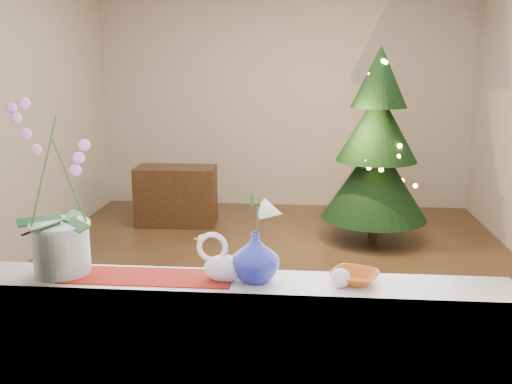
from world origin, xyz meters
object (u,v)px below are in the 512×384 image
amber_dish (355,278)px  blue_vase (255,253)px  side_table (176,196)px  swan (224,258)px  paperweight (341,278)px  orchid_pot (57,189)px  xmas_tree (377,145)px

amber_dish → blue_vase: bearing=-178.7°
blue_vase → side_table: 4.12m
swan → amber_dish: size_ratio=1.42×
amber_dish → paperweight: bearing=-139.0°
paperweight → blue_vase: bearing=172.9°
orchid_pot → paperweight: bearing=-2.5°
blue_vase → xmas_tree: xmas_tree is taller
swan → blue_vase: (0.12, 0.01, 0.02)m
blue_vase → side_table: (-1.22, 3.88, -0.71)m
swan → amber_dish: swan is taller
blue_vase → side_table: blue_vase is taller
blue_vase → paperweight: bearing=-7.1°
paperweight → amber_dish: size_ratio=0.49×
orchid_pot → swan: size_ratio=3.22×
swan → side_table: 4.10m
blue_vase → xmas_tree: (0.90, 3.52, -0.07)m
orchid_pot → xmas_tree: bearing=64.1°
blue_vase → paperweight: (0.34, -0.04, -0.08)m
orchid_pot → side_table: size_ratio=0.84×
orchid_pot → xmas_tree: (1.71, 3.51, -0.32)m
xmas_tree → blue_vase: bearing=-104.3°
paperweight → side_table: bearing=111.7°
blue_vase → amber_dish: size_ratio=1.47×
orchid_pot → side_table: 4.01m
side_table → swan: bearing=-76.1°
swan → paperweight: bearing=-9.1°
orchid_pot → amber_dish: 1.25m
blue_vase → xmas_tree: bearing=75.7°
paperweight → amber_dish: paperweight is taller
orchid_pot → side_table: orchid_pot is taller
paperweight → orchid_pot: bearing=177.5°
amber_dish → side_table: bearing=112.7°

